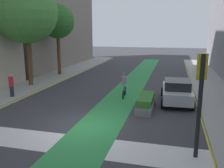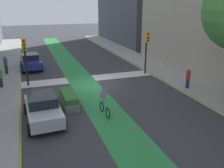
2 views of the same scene
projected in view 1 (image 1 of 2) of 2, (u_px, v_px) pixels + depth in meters
The scene contains 11 objects.
ground_plane at pixel (82, 126), 12.24m from camera, with size 120.00×120.00×0.00m, color #38383D.
bike_lane_paint at pixel (97, 128), 12.05m from camera, with size 2.40×60.00×0.01m, color #2D8C47.
crosswalk_band at pixel (65, 143), 10.35m from camera, with size 12.00×1.80×0.01m, color silver.
curb_stripe_right at pixel (208, 139), 10.79m from camera, with size 0.16×60.00×0.01m, color yellow.
traffic_signal_near_right at pixel (201, 86), 8.78m from camera, with size 0.35×0.52×3.95m.
car_silver_right_far at pixel (177, 91), 16.08m from camera, with size 2.19×4.28×1.57m.
cyclist_in_lane at pixel (124, 84), 17.25m from camera, with size 0.32×1.73×1.86m.
pedestrian_sidewalk_left_a at pixel (11, 85), 17.00m from camera, with size 0.34×0.34×1.62m.
street_tree_near at pixel (26, 12), 19.59m from camera, with size 5.19×5.19×8.71m.
street_tree_far at pixel (57, 22), 24.87m from camera, with size 3.54×3.54×7.31m.
median_planter at pixel (146, 103), 14.81m from camera, with size 0.95×2.95×0.85m.
Camera 1 is at (4.33, -10.75, 4.74)m, focal length 38.70 mm.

